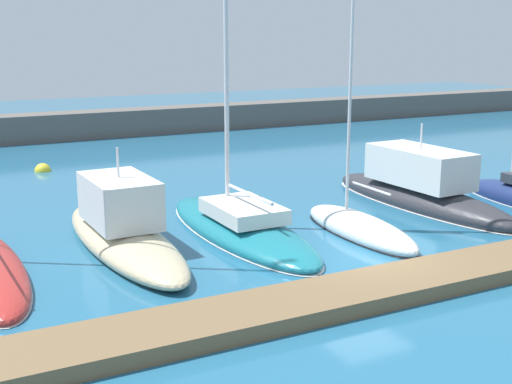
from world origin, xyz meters
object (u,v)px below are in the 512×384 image
motorboat_sand_second (122,228)px  sailboat_teal_third (240,226)px  sailboat_white_fourth (360,228)px  motorboat_charcoal_fifth (419,189)px  mooring_buoy_yellow (43,171)px

motorboat_sand_second → sailboat_teal_third: (4.21, -0.35, -0.39)m
sailboat_teal_third → sailboat_white_fourth: size_ratio=1.32×
sailboat_white_fourth → motorboat_charcoal_fifth: size_ratio=1.21×
sailboat_teal_third → mooring_buoy_yellow: 15.47m
motorboat_charcoal_fifth → sailboat_teal_third: bearing=90.1°
motorboat_sand_second → sailboat_white_fourth: bearing=-108.2°
sailboat_teal_third → motorboat_charcoal_fifth: sailboat_teal_third is taller
motorboat_sand_second → motorboat_charcoal_fifth: motorboat_charcoal_fifth is taller
sailboat_white_fourth → motorboat_sand_second: bearing=73.7°
mooring_buoy_yellow → sailboat_teal_third: bearing=-74.4°
motorboat_charcoal_fifth → mooring_buoy_yellow: (-12.66, 14.53, -0.67)m
motorboat_sand_second → sailboat_white_fourth: size_ratio=0.79×
motorboat_sand_second → motorboat_charcoal_fifth: bearing=-91.1°
sailboat_white_fourth → motorboat_charcoal_fifth: (4.78, 2.45, 0.40)m
motorboat_sand_second → motorboat_charcoal_fifth: (12.72, 0.01, -0.03)m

